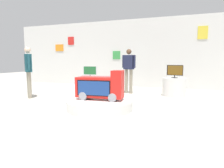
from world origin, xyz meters
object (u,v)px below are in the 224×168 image
main_display_pedestal (100,104)px  tv_on_center_rear (90,71)px  shopper_browsing_near_truck (28,68)px  novelty_firetruck_tv (100,88)px  tv_on_left_rear (175,71)px  display_pedestal_left_rear (174,87)px  shopper_browsing_rear (129,67)px  display_pedestal_center_rear (90,86)px

main_display_pedestal → tv_on_center_rear: size_ratio=3.28×
tv_on_center_rear → shopper_browsing_near_truck: 2.09m
novelty_firetruck_tv → tv_on_left_rear: 3.20m
tv_on_center_rear → main_display_pedestal: bearing=-57.7°
tv_on_left_rear → display_pedestal_left_rear: bearing=105.6°
tv_on_left_rear → shopper_browsing_rear: size_ratio=0.32×
tv_on_center_rear → shopper_browsing_rear: shopper_browsing_rear is taller
main_display_pedestal → novelty_firetruck_tv: (0.03, -0.01, 0.45)m
tv_on_left_rear → display_pedestal_center_rear: size_ratio=0.75×
novelty_firetruck_tv → shopper_browsing_near_truck: size_ratio=0.72×
shopper_browsing_near_truck → shopper_browsing_rear: shopper_browsing_near_truck is taller
shopper_browsing_rear → tv_on_center_rear: bearing=-144.0°
novelty_firetruck_tv → tv_on_center_rear: (-1.16, 1.80, 0.31)m
main_display_pedestal → shopper_browsing_rear: size_ratio=1.00×
display_pedestal_left_rear → tv_on_left_rear: tv_on_left_rear is taller
novelty_firetruck_tv → tv_on_left_rear: (1.76, 2.65, 0.33)m
novelty_firetruck_tv → shopper_browsing_near_truck: 3.01m
display_pedestal_center_rear → tv_on_center_rear: tv_on_center_rear is taller
display_pedestal_center_rear → shopper_browsing_rear: shopper_browsing_rear is taller
tv_on_center_rear → shopper_browsing_near_truck: bearing=-146.8°
main_display_pedestal → tv_on_center_rear: tv_on_center_rear is taller
tv_on_center_rear → shopper_browsing_rear: 1.52m
tv_on_left_rear → shopper_browsing_near_truck: (-4.66, -1.99, 0.11)m
novelty_firetruck_tv → display_pedestal_center_rear: bearing=122.8°
display_pedestal_left_rear → tv_on_left_rear: bearing=-74.4°
novelty_firetruck_tv → display_pedestal_center_rear: (-1.16, 1.81, -0.25)m
main_display_pedestal → display_pedestal_left_rear: display_pedestal_left_rear is taller
novelty_firetruck_tv → shopper_browsing_near_truck: (-2.91, 0.66, 0.43)m
display_pedestal_left_rear → display_pedestal_center_rear: 3.04m
display_pedestal_center_rear → tv_on_center_rear: size_ratio=1.43×
novelty_firetruck_tv → display_pedestal_center_rear: size_ratio=1.66×
display_pedestal_left_rear → display_pedestal_center_rear: bearing=-163.7°
novelty_firetruck_tv → display_pedestal_center_rear: novelty_firetruck_tv is taller
tv_on_center_rear → shopper_browsing_rear: size_ratio=0.31×
tv_on_center_rear → shopper_browsing_near_truck: (-1.74, -1.14, 0.12)m
main_display_pedestal → display_pedestal_left_rear: bearing=56.1°
novelty_firetruck_tv → display_pedestal_left_rear: 3.20m
shopper_browsing_rear → display_pedestal_center_rear: bearing=-144.1°
tv_on_left_rear → tv_on_center_rear: 3.04m
main_display_pedestal → tv_on_left_rear: (1.78, 2.65, 0.77)m
display_pedestal_center_rear → shopper_browsing_near_truck: bearing=-146.7°
display_pedestal_left_rear → shopper_browsing_rear: size_ratio=0.48×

